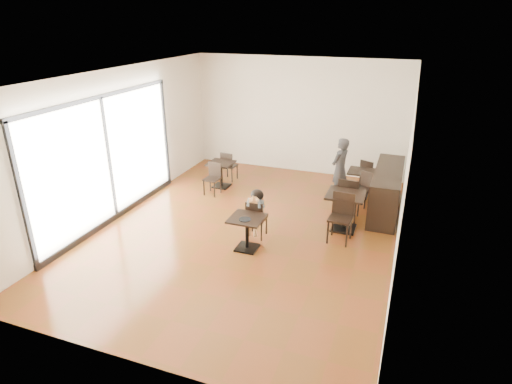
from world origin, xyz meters
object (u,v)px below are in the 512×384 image
at_px(adult_patron, 340,169).
at_px(child_table, 247,233).
at_px(chair_back_a, 369,174).
at_px(chair_back_b, 363,190).
at_px(cafe_table_left, 221,175).
at_px(chair_left_a, 229,166).
at_px(chair_mid_a, 349,198).
at_px(cafe_table_mid, 345,212).
at_px(cafe_table_back, 360,183).
at_px(chair_mid_b, 340,219).
at_px(chair_left_b, 212,179).
at_px(child, 257,214).
at_px(child_chair, 257,218).

bearing_deg(adult_patron, child_table, 2.33).
height_order(chair_back_a, chair_back_b, same).
bearing_deg(cafe_table_left, chair_left_a, 90.00).
bearing_deg(adult_patron, chair_back_a, 167.11).
distance_m(adult_patron, cafe_table_left, 3.07).
relative_size(chair_mid_a, chair_back_a, 1.23).
xyz_separation_m(child_table, cafe_table_mid, (1.62, 1.47, 0.07)).
distance_m(adult_patron, cafe_table_back, 0.72).
bearing_deg(adult_patron, chair_mid_a, 44.16).
bearing_deg(cafe_table_mid, chair_left_a, 151.40).
distance_m(child_table, cafe_table_left, 3.34).
distance_m(cafe_table_left, chair_back_a, 3.83).
bearing_deg(chair_back_b, chair_mid_b, -72.72).
bearing_deg(chair_left_b, child, -37.86).
distance_m(cafe_table_left, chair_mid_a, 3.53).
height_order(child_table, cafe_table_mid, cafe_table_mid).
xyz_separation_m(cafe_table_mid, chair_left_a, (-3.44, 1.88, -0.01)).
height_order(adult_patron, cafe_table_back, adult_patron).
relative_size(child, chair_back_b, 1.27).
relative_size(child, chair_mid_b, 1.04).
bearing_deg(adult_patron, cafe_table_mid, 37.58).
bearing_deg(chair_left_b, cafe_table_left, 95.18).
height_order(child_chair, chair_back_b, child_chair).
bearing_deg(child, chair_mid_b, 12.99).
xyz_separation_m(chair_left_a, chair_back_b, (3.65, -0.48, -0.00)).
xyz_separation_m(child_table, chair_mid_a, (1.62, 2.02, 0.16)).
distance_m(cafe_table_back, chair_mid_b, 2.50).
xyz_separation_m(chair_mid_a, chair_back_b, (0.21, 0.85, -0.09)).
distance_m(chair_back_a, chair_back_b, 1.10).
bearing_deg(chair_back_a, cafe_table_back, 99.66).
xyz_separation_m(child_chair, cafe_table_back, (1.70, 2.87, -0.07)).
height_order(adult_patron, chair_left_a, adult_patron).
relative_size(chair_mid_b, chair_back_b, 1.23).
distance_m(chair_mid_a, chair_left_a, 3.69).
relative_size(child_chair, chair_mid_a, 0.82).
distance_m(adult_patron, chair_back_a, 1.12).
bearing_deg(chair_back_b, chair_left_a, -164.03).
xyz_separation_m(chair_mid_a, chair_left_b, (-3.44, 0.23, -0.09)).
height_order(cafe_table_left, chair_mid_a, chair_mid_a).
bearing_deg(chair_mid_a, cafe_table_mid, 93.35).
bearing_deg(chair_mid_a, chair_mid_b, 93.35).
bearing_deg(child_chair, chair_back_a, -118.15).
height_order(child, cafe_table_left, child).
bearing_deg(child_table, child, 90.00).
bearing_deg(chair_back_a, chair_mid_b, 109.50).
distance_m(child, chair_left_b, 2.49).
xyz_separation_m(adult_patron, chair_back_a, (0.63, 0.85, -0.36)).
bearing_deg(chair_back_a, child_table, 88.70).
bearing_deg(cafe_table_back, child_table, -116.36).
bearing_deg(cafe_table_back, chair_back_b, -76.22).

